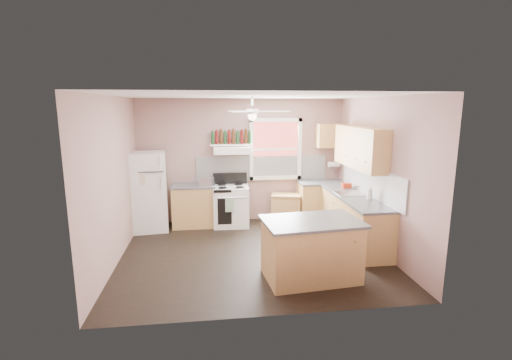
{
  "coord_description": "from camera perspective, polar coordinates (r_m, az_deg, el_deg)",
  "views": [
    {
      "loc": [
        -0.72,
        -6.08,
        2.53
      ],
      "look_at": [
        0.1,
        0.3,
        1.25
      ],
      "focal_mm": 26.0,
      "sensor_mm": 36.0,
      "label": 1
    }
  ],
  "objects": [
    {
      "name": "red_caddy",
      "position": [
        7.77,
        13.76,
        -0.81
      ],
      "size": [
        0.18,
        0.12,
        0.1
      ],
      "primitive_type": "cube",
      "rotation": [
        0.0,
        0.0,
        0.01
      ],
      "color": "red",
      "rests_on": "counter_right"
    },
    {
      "name": "base_cabinet_corner",
      "position": [
        8.43,
        9.98,
        -3.34
      ],
      "size": [
        1.0,
        0.6,
        0.86
      ],
      "primitive_type": "cube",
      "color": "#B4834B",
      "rests_on": "floor"
    },
    {
      "name": "island",
      "position": [
        5.65,
        8.44,
        -10.69
      ],
      "size": [
        1.41,
        0.97,
        0.86
      ],
      "primitive_type": "cube",
      "rotation": [
        0.0,
        0.0,
        0.1
      ],
      "color": "#B4834B",
      "rests_on": "floor"
    },
    {
      "name": "soap_bottle",
      "position": [
        6.86,
        17.13,
        -1.86
      ],
      "size": [
        0.11,
        0.11,
        0.27
      ],
      "primitive_type": "imported",
      "rotation": [
        0.0,
        0.0,
        3.23
      ],
      "color": "silver",
      "rests_on": "counter_right"
    },
    {
      "name": "base_cabinet_right",
      "position": [
        7.23,
        14.78,
        -6.02
      ],
      "size": [
        0.6,
        2.2,
        0.86
      ],
      "primitive_type": "cube",
      "color": "#B4834B",
      "rests_on": "floor"
    },
    {
      "name": "paper_towel",
      "position": [
        8.51,
        11.91,
        2.37
      ],
      "size": [
        0.26,
        0.12,
        0.12
      ],
      "primitive_type": "cylinder",
      "rotation": [
        0.0,
        1.57,
        0.0
      ],
      "color": "white",
      "rests_on": "wall_back"
    },
    {
      "name": "bottle_shelf",
      "position": [
        8.01,
        -3.79,
        5.42
      ],
      "size": [
        0.9,
        0.26,
        0.03
      ],
      "primitive_type": "cube",
      "color": "white",
      "rests_on": "range_hood"
    },
    {
      "name": "wine_bottles",
      "position": [
        7.99,
        -3.8,
        6.56
      ],
      "size": [
        0.86,
        0.06,
        0.31
      ],
      "color": "#143819",
      "rests_on": "bottle_shelf"
    },
    {
      "name": "upper_cabinet_right",
      "position": [
        7.19,
        15.69,
        4.85
      ],
      "size": [
        0.33,
        1.8,
        0.76
      ],
      "primitive_type": "cube",
      "color": "#B4834B",
      "rests_on": "wall_right"
    },
    {
      "name": "toaster",
      "position": [
        7.82,
        -7.64,
        -0.21
      ],
      "size": [
        0.32,
        0.25,
        0.18
      ],
      "primitive_type": "cube",
      "rotation": [
        0.0,
        0.0,
        -0.35
      ],
      "color": "silver",
      "rests_on": "counter_left"
    },
    {
      "name": "window_view",
      "position": [
        8.25,
        3.0,
        4.77
      ],
      "size": [
        1.0,
        0.02,
        1.2
      ],
      "primitive_type": "cube",
      "color": "maroon",
      "rests_on": "wall_back"
    },
    {
      "name": "wall_left",
      "position": [
        6.39,
        -21.27,
        -0.17
      ],
      "size": [
        0.05,
        4.0,
        2.7
      ],
      "primitive_type": "cube",
      "color": "gray",
      "rests_on": "ground"
    },
    {
      "name": "cart",
      "position": [
        8.28,
        4.61,
        -4.31
      ],
      "size": [
        0.71,
        0.56,
        0.63
      ],
      "primitive_type": "cube",
      "rotation": [
        0.0,
        0.0,
        -0.24
      ],
      "color": "#B4834B",
      "rests_on": "floor"
    },
    {
      "name": "stove",
      "position": [
        7.99,
        -3.85,
        -4.01
      ],
      "size": [
        0.77,
        0.67,
        0.86
      ],
      "primitive_type": "cube",
      "rotation": [
        0.0,
        0.0,
        -0.04
      ],
      "color": "white",
      "rests_on": "floor"
    },
    {
      "name": "counter_right",
      "position": [
        7.11,
        14.89,
        -2.56
      ],
      "size": [
        0.62,
        2.22,
        0.04
      ],
      "primitive_type": "cube",
      "color": "#464648",
      "rests_on": "base_cabinet_right"
    },
    {
      "name": "ceiling_fan_hub",
      "position": [
        6.13,
        -0.58,
        10.5
      ],
      "size": [
        0.2,
        0.2,
        0.08
      ],
      "primitive_type": "cylinder",
      "color": "white",
      "rests_on": "ceiling"
    },
    {
      "name": "backsplash_right",
      "position": [
        7.16,
        17.2,
        -0.16
      ],
      "size": [
        0.03,
        2.6,
        0.55
      ],
      "primitive_type": "cube",
      "color": "white",
      "rests_on": "wall_right"
    },
    {
      "name": "upper_cabinet_corner",
      "position": [
        8.37,
        11.38,
        6.72
      ],
      "size": [
        0.6,
        0.33,
        0.52
      ],
      "primitive_type": "cube",
      "color": "#B4834B",
      "rests_on": "wall_back"
    },
    {
      "name": "ceiling",
      "position": [
        6.13,
        -0.59,
        12.84
      ],
      "size": [
        4.5,
        4.5,
        0.0
      ],
      "primitive_type": "plane",
      "color": "white",
      "rests_on": "ground"
    },
    {
      "name": "window_frame",
      "position": [
        8.22,
        3.04,
        4.75
      ],
      "size": [
        1.16,
        0.07,
        1.36
      ],
      "primitive_type": "cube",
      "color": "white",
      "rests_on": "wall_back"
    },
    {
      "name": "floor",
      "position": [
        6.63,
        -0.54,
        -11.19
      ],
      "size": [
        4.5,
        4.5,
        0.0
      ],
      "primitive_type": "plane",
      "color": "black",
      "rests_on": "ground"
    },
    {
      "name": "wall_back",
      "position": [
        8.22,
        -2.22,
        3.0
      ],
      "size": [
        4.5,
        0.05,
        2.7
      ],
      "primitive_type": "cube",
      "color": "gray",
      "rests_on": "ground"
    },
    {
      "name": "sink",
      "position": [
        7.29,
        14.31,
        -2.07
      ],
      "size": [
        0.55,
        0.45,
        0.03
      ],
      "primitive_type": "cube",
      "color": "silver",
      "rests_on": "counter_right"
    },
    {
      "name": "faucet",
      "position": [
        7.33,
        15.5,
        -1.45
      ],
      "size": [
        0.03,
        0.03,
        0.14
      ],
      "primitive_type": "cylinder",
      "color": "silver",
      "rests_on": "sink"
    },
    {
      "name": "wall_right",
      "position": [
        6.88,
        18.61,
        0.78
      ],
      "size": [
        0.05,
        4.0,
        2.7
      ],
      "primitive_type": "cube",
      "color": "gray",
      "rests_on": "ground"
    },
    {
      "name": "refrigerator",
      "position": [
        7.92,
        -16.08,
        -1.73
      ],
      "size": [
        0.77,
        0.75,
        1.62
      ],
      "primitive_type": "cube",
      "rotation": [
        0.0,
        0.0,
        0.12
      ],
      "color": "white",
      "rests_on": "floor"
    },
    {
      "name": "counter_corner",
      "position": [
        8.33,
        10.08,
        -0.35
      ],
      "size": [
        1.02,
        0.62,
        0.04
      ],
      "primitive_type": "cube",
      "color": "#464648",
      "rests_on": "base_cabinet_corner"
    },
    {
      "name": "counter_left",
      "position": [
        7.96,
        -9.61,
        -0.87
      ],
      "size": [
        0.92,
        0.62,
        0.04
      ],
      "primitive_type": "cube",
      "color": "#464648",
      "rests_on": "base_cabinet_left"
    },
    {
      "name": "range_hood",
      "position": [
        7.9,
        -3.73,
        4.62
      ],
      "size": [
        0.78,
        0.5,
        0.14
      ],
      "primitive_type": "cube",
      "color": "white",
      "rests_on": "wall_back"
    },
    {
      "name": "island_top",
      "position": [
        5.5,
        8.58,
        -6.34
      ],
      "size": [
        1.49,
        1.05,
        0.04
      ],
      "primitive_type": "cube",
      "rotation": [
        0.0,
        0.0,
        0.1
      ],
      "color": "#464648",
      "rests_on": "island"
    },
    {
      "name": "base_cabinet_left",
      "position": [
        8.07,
        -9.5,
        -3.99
      ],
      "size": [
        0.9,
        0.6,
        0.86
      ],
      "primitive_type": "cube",
      "color": "#B4834B",
      "rests_on": "floor"
    },
    {
      "name": "backsplash_back",
      "position": [
        8.26,
        0.92,
        1.82
      ],
      "size": [
        2.9,
        0.03,
        0.55
      ],
      "primitive_type": "cube",
      "color": "white",
      "rests_on": "wall_back"
    }
  ]
}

